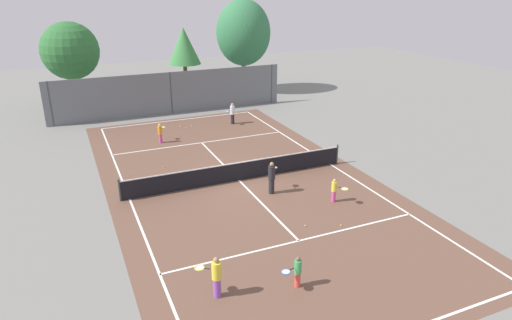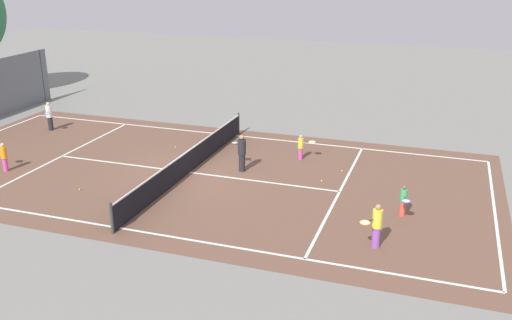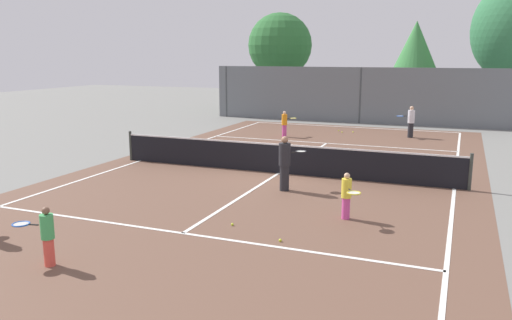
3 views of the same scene
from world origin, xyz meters
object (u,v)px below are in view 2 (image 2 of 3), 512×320
object	(u,v)px
tennis_ball_3	(79,189)
tennis_ball_5	(322,181)
tennis_ball_6	(2,144)
player_4	(377,225)
player_5	(4,156)
player_2	(403,200)
player_3	(242,153)
tennis_ball_2	(342,171)
tennis_ball_1	(0,148)
tennis_ball_4	(175,147)
player_1	(301,147)
player_0	(49,116)

from	to	relation	value
tennis_ball_3	tennis_ball_5	xyz separation A→B (m)	(3.94, -8.75, 0.00)
tennis_ball_6	tennis_ball_5	bearing A→B (deg)	-88.64
player_4	player_5	xyz separation A→B (m)	(1.71, 15.78, -0.11)
player_2	player_5	world-z (taller)	player_5
player_3	tennis_ball_2	distance (m)	4.32
tennis_ball_2	tennis_ball_3	xyz separation A→B (m)	(-5.32, 9.32, 0.00)
tennis_ball_1	tennis_ball_4	distance (m)	8.30
player_4	tennis_ball_2	xyz separation A→B (m)	(6.23, 2.23, -0.73)
player_3	tennis_ball_4	size ratio (longest dim) A/B	24.30
player_1	player_5	world-z (taller)	player_5
player_5	tennis_ball_1	xyz separation A→B (m)	(2.28, 2.36, -0.62)
player_0	tennis_ball_5	world-z (taller)	player_0
player_1	player_4	world-z (taller)	player_4
player_3	player_5	xyz separation A→B (m)	(-3.24, 9.50, -0.18)
tennis_ball_3	tennis_ball_2	bearing A→B (deg)	-60.29
player_2	tennis_ball_1	bearing A→B (deg)	85.77
player_3	player_5	distance (m)	10.04
tennis_ball_3	tennis_ball_6	xyz separation A→B (m)	(3.57, 6.90, 0.00)
player_1	tennis_ball_1	size ratio (longest dim) A/B	17.28
player_5	player_1	bearing A→B (deg)	-64.52
tennis_ball_4	tennis_ball_6	bearing A→B (deg)	106.14
tennis_ball_2	tennis_ball_3	size ratio (longest dim) A/B	1.00
player_1	tennis_ball_4	bearing A→B (deg)	93.45
player_5	tennis_ball_2	distance (m)	14.30
tennis_ball_2	tennis_ball_5	xyz separation A→B (m)	(-1.38, 0.57, 0.00)
player_0	tennis_ball_4	xyz separation A→B (m)	(-0.51, -7.49, -0.75)
tennis_ball_4	tennis_ball_6	distance (m)	8.44
tennis_ball_5	player_0	bearing A→B (deg)	80.61
player_0	tennis_ball_1	xyz separation A→B (m)	(-3.36, 0.31, -0.75)
player_3	player_4	distance (m)	7.99
player_3	player_2	bearing A→B (deg)	-108.87
player_5	tennis_ball_3	world-z (taller)	player_5
tennis_ball_5	player_2	bearing A→B (deg)	-123.62
player_4	tennis_ball_1	xyz separation A→B (m)	(3.98, 18.14, -0.73)
player_2	tennis_ball_1	xyz separation A→B (m)	(1.38, 18.73, -0.57)
player_0	tennis_ball_5	bearing A→B (deg)	-99.39
player_0	player_2	xyz separation A→B (m)	(-4.74, -18.42, -0.18)
player_2	player_5	distance (m)	16.40
player_4	tennis_ball_5	size ratio (longest dim) A/B	22.33
player_5	tennis_ball_6	xyz separation A→B (m)	(2.77, 2.67, -0.62)
player_2	tennis_ball_1	size ratio (longest dim) A/B	17.43
tennis_ball_1	tennis_ball_5	bearing A→B (deg)	-86.75
player_4	player_1	bearing A→B (deg)	30.67
tennis_ball_4	tennis_ball_6	xyz separation A→B (m)	(-2.35, 8.11, 0.00)
player_0	tennis_ball_4	world-z (taller)	player_0
player_0	player_3	distance (m)	11.80
player_5	player_4	bearing A→B (deg)	-96.17
player_3	tennis_ball_2	xyz separation A→B (m)	(1.28, -4.05, -0.80)
player_3	tennis_ball_6	distance (m)	12.21
tennis_ball_4	tennis_ball_5	distance (m)	7.80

